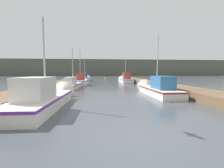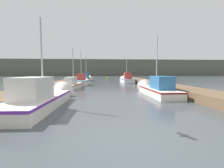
{
  "view_description": "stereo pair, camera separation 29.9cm",
  "coord_description": "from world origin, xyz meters",
  "views": [
    {
      "loc": [
        -0.92,
        -3.65,
        1.72
      ],
      "look_at": [
        0.36,
        11.03,
        0.54
      ],
      "focal_mm": 24.0,
      "sensor_mm": 36.0,
      "label": 1
    },
    {
      "loc": [
        -0.62,
        -3.67,
        1.72
      ],
      "look_at": [
        0.36,
        11.03,
        0.54
      ],
      "focal_mm": 24.0,
      "sensor_mm": 36.0,
      "label": 2
    }
  ],
  "objects": [
    {
      "name": "dock_right",
      "position": [
        5.78,
        16.0,
        0.26
      ],
      "size": [
        2.33,
        40.0,
        0.52
      ],
      "color": "brown",
      "rests_on": "ground_plane"
    },
    {
      "name": "mooring_piling_1",
      "position": [
        -4.75,
        30.48,
        0.59
      ],
      "size": [
        0.36,
        0.36,
        1.16
      ],
      "color": "#473523",
      "rests_on": "ground_plane"
    },
    {
      "name": "mooring_piling_0",
      "position": [
        4.72,
        23.91,
        0.62
      ],
      "size": [
        0.26,
        0.26,
        1.23
      ],
      "color": "#473523",
      "rests_on": "ground_plane"
    },
    {
      "name": "dock_left",
      "position": [
        -5.78,
        16.0,
        0.26
      ],
      "size": [
        2.33,
        40.0,
        0.52
      ],
      "color": "brown",
      "rests_on": "ground_plane"
    },
    {
      "name": "fishing_boat_3",
      "position": [
        -3.45,
        17.12,
        0.47
      ],
      "size": [
        2.06,
        5.21,
        5.15
      ],
      "rotation": [
        0.0,
        0.0,
        0.06
      ],
      "color": "silver",
      "rests_on": "ground_plane"
    },
    {
      "name": "channel_buoy",
      "position": [
        0.72,
        34.57,
        0.16
      ],
      "size": [
        0.56,
        0.56,
        1.06
      ],
      "color": "gold",
      "rests_on": "ground_plane"
    },
    {
      "name": "fishing_boat_2",
      "position": [
        -3.7,
        12.92,
        0.38
      ],
      "size": [
        1.68,
        5.78,
        4.65
      ],
      "rotation": [
        0.0,
        0.0,
        -0.06
      ],
      "color": "silver",
      "rests_on": "ground_plane"
    },
    {
      "name": "ground_plane",
      "position": [
        0.0,
        0.0,
        0.0
      ],
      "size": [
        200.0,
        200.0,
        0.0
      ],
      "color": "#3D4449"
    },
    {
      "name": "mooring_piling_2",
      "position": [
        4.73,
        24.79,
        0.61
      ],
      "size": [
        0.34,
        0.34,
        1.21
      ],
      "color": "#473523",
      "rests_on": "ground_plane"
    },
    {
      "name": "fishing_boat_0",
      "position": [
        -3.54,
        4.29,
        0.45
      ],
      "size": [
        1.72,
        6.53,
        4.79
      ],
      "rotation": [
        0.0,
        0.0,
        -0.02
      ],
      "color": "silver",
      "rests_on": "ground_plane"
    },
    {
      "name": "fishing_boat_4",
      "position": [
        3.43,
        21.14,
        0.48
      ],
      "size": [
        1.74,
        5.63,
        4.41
      ],
      "rotation": [
        0.0,
        0.0,
        0.02
      ],
      "color": "silver",
      "rests_on": "ground_plane"
    },
    {
      "name": "fishing_boat_1",
      "position": [
        3.5,
        7.64,
        0.44
      ],
      "size": [
        1.65,
        5.92,
        4.97
      ],
      "rotation": [
        0.0,
        0.0,
        0.01
      ],
      "color": "silver",
      "rests_on": "ground_plane"
    },
    {
      "name": "fishing_boat_5",
      "position": [
        -3.66,
        25.83,
        0.53
      ],
      "size": [
        1.98,
        6.14,
        4.92
      ],
      "rotation": [
        0.0,
        0.0,
        -0.1
      ],
      "color": "silver",
      "rests_on": "ground_plane"
    },
    {
      "name": "distant_shore_ridge",
      "position": [
        0.0,
        72.08,
        3.76
      ],
      "size": [
        120.0,
        16.0,
        7.51
      ],
      "color": "#565B4C",
      "rests_on": "ground_plane"
    }
  ]
}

